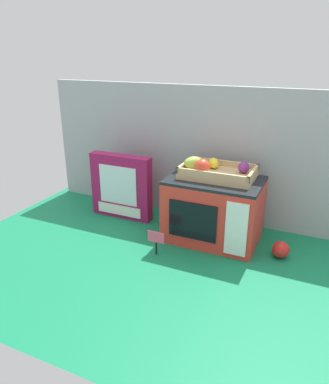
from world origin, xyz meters
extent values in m
plane|color=#147A4C|center=(0.00, 0.00, 0.00)|extent=(1.70, 1.70, 0.00)
cube|color=#A0A3A8|center=(0.00, 0.19, 0.31)|extent=(1.61, 0.03, 0.62)
cube|color=red|center=(0.12, -0.02, 0.13)|extent=(0.38, 0.26, 0.26)
cube|color=black|center=(0.12, -0.02, 0.27)|extent=(0.38, 0.26, 0.01)
cube|color=black|center=(0.08, -0.15, 0.13)|extent=(0.20, 0.01, 0.16)
cube|color=white|center=(0.25, -0.15, 0.13)|extent=(0.08, 0.01, 0.22)
cube|color=tan|center=(0.13, 0.01, 0.29)|extent=(0.30, 0.19, 0.03)
cube|color=tan|center=(0.13, -0.08, 0.31)|extent=(0.30, 0.01, 0.02)
cube|color=tan|center=(0.13, 0.10, 0.31)|extent=(0.30, 0.01, 0.02)
cube|color=tan|center=(-0.02, 0.01, 0.31)|extent=(0.01, 0.19, 0.02)
cube|color=tan|center=(0.27, 0.01, 0.31)|extent=(0.01, 0.19, 0.02)
ellipsoid|color=#9EC647|center=(0.02, 0.00, 0.32)|extent=(0.10, 0.10, 0.05)
sphere|color=#E04228|center=(0.08, -0.05, 0.33)|extent=(0.06, 0.06, 0.06)
sphere|color=#72287F|center=(0.23, 0.03, 0.32)|extent=(0.05, 0.05, 0.05)
ellipsoid|color=yellow|center=(0.09, 0.05, 0.32)|extent=(0.07, 0.08, 0.04)
cube|color=#99144C|center=(-0.35, 0.02, 0.16)|extent=(0.31, 0.05, 0.31)
cube|color=silver|center=(-0.35, -0.01, 0.17)|extent=(0.20, 0.00, 0.19)
cube|color=white|center=(-0.35, -0.01, 0.04)|extent=(0.23, 0.00, 0.05)
cylinder|color=black|center=(-0.04, -0.24, 0.03)|extent=(0.01, 0.01, 0.06)
cube|color=#F44C6B|center=(-0.04, -0.24, 0.08)|extent=(0.07, 0.00, 0.05)
sphere|color=red|center=(0.42, -0.06, 0.03)|extent=(0.07, 0.07, 0.07)
camera|label=1|loc=(0.52, -1.38, 0.76)|focal=34.12mm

